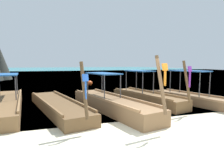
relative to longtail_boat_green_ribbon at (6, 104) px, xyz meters
The scene contains 8 objects.
ground 7.24m from the longtail_boat_green_ribbon, 46.29° to the right, with size 120.00×120.00×0.00m, color beige.
sea_water 56.87m from the longtail_boat_green_ribbon, 84.96° to the left, with size 120.00×120.00×0.00m, color teal.
longtail_boat_green_ribbon is the anchor object (origin of this frame).
longtail_boat_blue_ribbon 2.50m from the longtail_boat_green_ribbon, 17.71° to the right, with size 2.79×7.02×2.40m.
longtail_boat_orange_ribbon 5.12m from the longtail_boat_green_ribbon, 17.44° to the right, with size 2.67×6.90×2.62m.
longtail_boat_violet_ribbon 7.44m from the longtail_boat_green_ribbon, ahead, with size 2.35×5.71×2.47m.
longtail_boat_pink_ribbon 10.29m from the longtail_boat_green_ribbon, 10.33° to the right, with size 2.82×7.38×2.64m.
mooring_buoy_near 11.21m from the longtail_boat_green_ribbon, 57.11° to the left, with size 0.56×0.56×0.56m.
Camera 1 is at (-3.00, -5.23, 2.33)m, focal length 31.08 mm.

